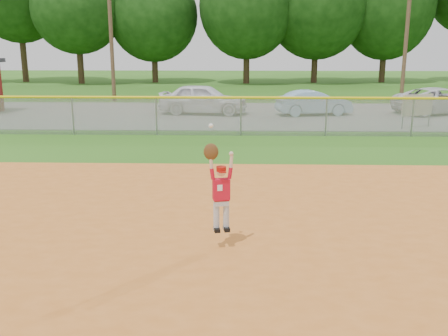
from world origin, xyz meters
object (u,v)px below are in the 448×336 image
Objects in this scene: car_white_a at (203,99)px; ballplayer at (220,188)px; car_blue at (314,103)px; sponsor_sign at (417,106)px; car_white_b at (440,101)px.

ballplayer is (1.54, -17.35, 0.32)m from car_white_a.
car_blue is 2.49× the size of sponsor_sign.
car_white_a is 2.38× the size of ballplayer.
car_white_a is at bearing 73.71° from car_white_b.
car_white_a is 2.99× the size of sponsor_sign.
car_white_b is at bearing -94.49° from car_blue.
car_white_b is (12.18, 0.53, -0.10)m from car_white_a.
sponsor_sign is at bearing -105.69° from car_white_a.
sponsor_sign is at bearing -146.05° from car_blue.
ballplayer is (-4.07, -17.12, 0.47)m from car_blue.
car_white_b is 3.18× the size of sponsor_sign.
car_blue is at bearing -84.73° from car_white_a.
car_blue is (5.60, -0.23, -0.15)m from car_white_a.
car_white_a is at bearing 95.06° from ballplayer.
car_blue is 1.98× the size of ballplayer.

